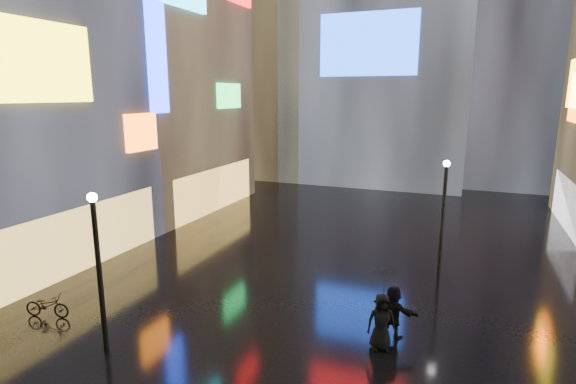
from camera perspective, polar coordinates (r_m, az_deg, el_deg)
The scene contains 9 objects.
ground at distance 22.86m, azimuth 7.56°, elevation -8.33°, with size 140.00×140.00×0.00m, color black.
building_left_far at distance 34.24m, azimuth -17.07°, elevation 16.75°, with size 10.28×12.00×22.00m.
tower_flank_left at distance 47.14m, azimuth -2.35°, elevation 18.34°, with size 10.00×10.00×26.00m, color black.
lamp_near at distance 14.91m, azimuth -22.92°, elevation -8.56°, with size 0.30×0.30×5.20m.
lamp_far at distance 21.22m, azimuth 19.11°, elevation -2.20°, with size 0.30×0.30×5.20m.
pedestrian_4 at distance 15.14m, azimuth 11.77°, elevation -15.82°, with size 0.91×0.59×1.86m, color black.
pedestrian_5 at distance 15.90m, azimuth 13.19°, elevation -14.58°, with size 1.67×0.53×1.80m, color black.
umbrella_2 at distance 14.56m, azimuth 12.00°, elevation -11.08°, with size 0.94×0.96×0.86m, color black.
bicycle at distance 19.09m, azimuth -28.27°, elevation -12.58°, with size 0.59×1.69×0.89m, color black.
Camera 1 is at (5.13, -0.79, 7.99)m, focal length 28.00 mm.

